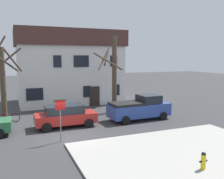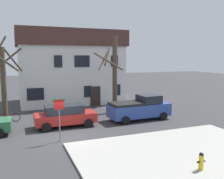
{
  "view_description": "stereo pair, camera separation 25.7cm",
  "coord_description": "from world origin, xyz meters",
  "px_view_note": "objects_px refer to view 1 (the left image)",
  "views": [
    {
      "loc": [
        -3.31,
        -15.65,
        5.19
      ],
      "look_at": [
        4.32,
        2.92,
        2.57
      ],
      "focal_mm": 39.5,
      "sensor_mm": 36.0,
      "label": 1
    },
    {
      "loc": [
        -3.07,
        -15.75,
        5.19
      ],
      "look_at": [
        4.32,
        2.92,
        2.57
      ],
      "focal_mm": 39.5,
      "sensor_mm": 36.0,
      "label": 2
    }
  ],
  "objects_px": {
    "tree_bare_near": "(4,80)",
    "tree_bare_mid": "(113,73)",
    "pickup_truck_blue": "(140,108)",
    "street_sign_pole": "(60,112)",
    "bicycle_leaning": "(9,118)",
    "car_red_wagon": "(65,115)",
    "building_main": "(69,66)",
    "fire_hydrant": "(203,160)"
  },
  "relations": [
    {
      "from": "tree_bare_mid",
      "to": "fire_hydrant",
      "type": "bearing_deg",
      "value": -94.23
    },
    {
      "from": "car_red_wagon",
      "to": "pickup_truck_blue",
      "type": "height_order",
      "value": "pickup_truck_blue"
    },
    {
      "from": "tree_bare_near",
      "to": "car_red_wagon",
      "type": "bearing_deg",
      "value": -42.74
    },
    {
      "from": "building_main",
      "to": "tree_bare_near",
      "type": "height_order",
      "value": "building_main"
    },
    {
      "from": "tree_bare_mid",
      "to": "bicycle_leaning",
      "type": "xyz_separation_m",
      "value": [
        -9.23,
        -0.21,
        -3.39
      ]
    },
    {
      "from": "car_red_wagon",
      "to": "bicycle_leaning",
      "type": "height_order",
      "value": "car_red_wagon"
    },
    {
      "from": "car_red_wagon",
      "to": "tree_bare_mid",
      "type": "bearing_deg",
      "value": 31.63
    },
    {
      "from": "bicycle_leaning",
      "to": "fire_hydrant",
      "type": "bearing_deg",
      "value": -56.98
    },
    {
      "from": "fire_hydrant",
      "to": "street_sign_pole",
      "type": "bearing_deg",
      "value": 128.91
    },
    {
      "from": "tree_bare_near",
      "to": "pickup_truck_blue",
      "type": "bearing_deg",
      "value": -21.26
    },
    {
      "from": "tree_bare_near",
      "to": "car_red_wagon",
      "type": "height_order",
      "value": "tree_bare_near"
    },
    {
      "from": "pickup_truck_blue",
      "to": "fire_hydrant",
      "type": "distance_m",
      "value": 9.73
    },
    {
      "from": "building_main",
      "to": "pickup_truck_blue",
      "type": "xyz_separation_m",
      "value": [
        3.57,
        -10.7,
        -3.17
      ]
    },
    {
      "from": "street_sign_pole",
      "to": "bicycle_leaning",
      "type": "bearing_deg",
      "value": 115.9
    },
    {
      "from": "tree_bare_mid",
      "to": "car_red_wagon",
      "type": "distance_m",
      "value": 6.81
    },
    {
      "from": "pickup_truck_blue",
      "to": "fire_hydrant",
      "type": "bearing_deg",
      "value": -101.37
    },
    {
      "from": "bicycle_leaning",
      "to": "car_red_wagon",
      "type": "bearing_deg",
      "value": -37.27
    },
    {
      "from": "street_sign_pole",
      "to": "pickup_truck_blue",
      "type": "bearing_deg",
      "value": 22.91
    },
    {
      "from": "building_main",
      "to": "car_red_wagon",
      "type": "relative_size",
      "value": 2.61
    },
    {
      "from": "tree_bare_near",
      "to": "tree_bare_mid",
      "type": "xyz_separation_m",
      "value": [
        9.44,
        -0.63,
        0.39
      ]
    },
    {
      "from": "tree_bare_mid",
      "to": "bicycle_leaning",
      "type": "height_order",
      "value": "tree_bare_mid"
    },
    {
      "from": "pickup_truck_blue",
      "to": "fire_hydrant",
      "type": "xyz_separation_m",
      "value": [
        -1.92,
        -9.53,
        -0.45
      ]
    },
    {
      "from": "street_sign_pole",
      "to": "car_red_wagon",
      "type": "bearing_deg",
      "value": 73.47
    },
    {
      "from": "tree_bare_near",
      "to": "street_sign_pole",
      "type": "bearing_deg",
      "value": -65.42
    },
    {
      "from": "car_red_wagon",
      "to": "fire_hydrant",
      "type": "relative_size",
      "value": 5.52
    },
    {
      "from": "tree_bare_near",
      "to": "street_sign_pole",
      "type": "xyz_separation_m",
      "value": [
        3.24,
        -7.08,
        -1.5
      ]
    },
    {
      "from": "fire_hydrant",
      "to": "street_sign_pole",
      "type": "height_order",
      "value": "street_sign_pole"
    },
    {
      "from": "bicycle_leaning",
      "to": "tree_bare_near",
      "type": "bearing_deg",
      "value": 104.0
    },
    {
      "from": "building_main",
      "to": "pickup_truck_blue",
      "type": "height_order",
      "value": "building_main"
    },
    {
      "from": "pickup_truck_blue",
      "to": "tree_bare_mid",
      "type": "bearing_deg",
      "value": 105.7
    },
    {
      "from": "tree_bare_mid",
      "to": "street_sign_pole",
      "type": "distance_m",
      "value": 9.14
    },
    {
      "from": "street_sign_pole",
      "to": "bicycle_leaning",
      "type": "distance_m",
      "value": 7.09
    },
    {
      "from": "tree_bare_mid",
      "to": "bicycle_leaning",
      "type": "relative_size",
      "value": 4.11
    },
    {
      "from": "car_red_wagon",
      "to": "bicycle_leaning",
      "type": "relative_size",
      "value": 2.58
    },
    {
      "from": "pickup_truck_blue",
      "to": "bicycle_leaning",
      "type": "xyz_separation_m",
      "value": [
        -10.19,
        3.2,
        -0.62
      ]
    },
    {
      "from": "building_main",
      "to": "tree_bare_mid",
      "type": "relative_size",
      "value": 1.64
    },
    {
      "from": "tree_bare_near",
      "to": "bicycle_leaning",
      "type": "bearing_deg",
      "value": -76.0
    },
    {
      "from": "tree_bare_mid",
      "to": "fire_hydrant",
      "type": "xyz_separation_m",
      "value": [
        -0.96,
        -12.95,
        -3.22
      ]
    },
    {
      "from": "fire_hydrant",
      "to": "pickup_truck_blue",
      "type": "bearing_deg",
      "value": 78.63
    },
    {
      "from": "pickup_truck_blue",
      "to": "street_sign_pole",
      "type": "bearing_deg",
      "value": -157.09
    },
    {
      "from": "building_main",
      "to": "street_sign_pole",
      "type": "relative_size",
      "value": 4.4
    },
    {
      "from": "tree_bare_mid",
      "to": "pickup_truck_blue",
      "type": "distance_m",
      "value": 4.5
    }
  ]
}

